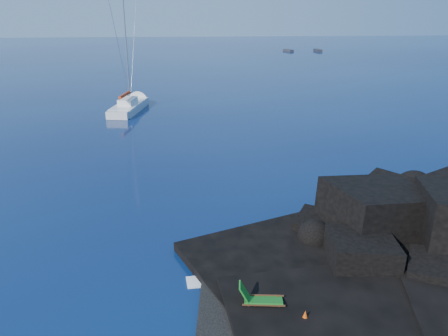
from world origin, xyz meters
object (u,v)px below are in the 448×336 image
object	(u,v)px
marker_cone	(305,317)
distant_boat_b	(318,51)
sailboat	(130,111)
deck_chair	(264,295)
distant_boat_a	(288,51)
sunbather	(355,317)

from	to	relation	value
marker_cone	distant_boat_b	xyz separation A→B (m)	(36.32, 120.05, -0.64)
sailboat	deck_chair	world-z (taller)	sailboat
sailboat	distant_boat_a	world-z (taller)	sailboat
distant_boat_a	distant_boat_b	world-z (taller)	distant_boat_b
sunbather	deck_chair	bearing A→B (deg)	145.43
distant_boat_b	marker_cone	bearing A→B (deg)	-107.59
sunbather	distant_boat_b	xyz separation A→B (m)	(34.32, 120.06, -0.52)
sailboat	deck_chair	size ratio (longest dim) A/B	7.65
sailboat	marker_cone	bearing A→B (deg)	-64.37
sailboat	distant_boat_a	bearing A→B (deg)	74.44
marker_cone	distant_boat_b	bearing A→B (deg)	73.17
marker_cone	distant_boat_a	xyz separation A→B (m)	(27.29, 120.55, -0.64)
distant_boat_a	deck_chair	bearing A→B (deg)	-121.79
sunbather	distant_boat_a	bearing A→B (deg)	60.58
sailboat	distant_boat_a	xyz separation A→B (m)	(38.53, 79.81, 0.00)
distant_boat_a	distant_boat_b	distance (m)	9.04
deck_chair	distant_boat_b	xyz separation A→B (m)	(37.76, 119.00, -0.96)
distant_boat_a	distant_boat_b	size ratio (longest dim) A/B	0.91
sunbather	distant_boat_b	distance (m)	124.87
deck_chair	sailboat	bearing A→B (deg)	111.23
distant_boat_b	sailboat	bearing A→B (deg)	-121.71
sailboat	deck_chair	xyz separation A→B (m)	(9.79, -39.69, 0.96)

